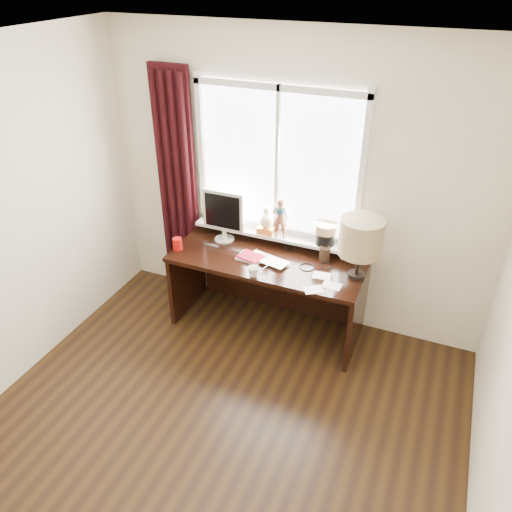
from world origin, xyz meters
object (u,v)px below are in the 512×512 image
at_px(red_cup, 178,244).
at_px(table_lamp, 361,238).
at_px(desk, 271,276).
at_px(laptop, 268,260).
at_px(monitor, 223,213).
at_px(mug, 253,271).

height_order(red_cup, table_lamp, table_lamp).
bearing_deg(desk, red_cup, -161.97).
bearing_deg(laptop, desk, 114.30).
bearing_deg(monitor, laptop, -21.30).
height_order(desk, table_lamp, table_lamp).
xyz_separation_m(laptop, mug, (-0.04, -0.25, 0.03)).
xyz_separation_m(mug, red_cup, (-0.79, 0.14, 0.01)).
relative_size(red_cup, table_lamp, 0.21).
height_order(laptop, mug, mug).
relative_size(laptop, monitor, 0.74).
bearing_deg(mug, red_cup, 170.24).
height_order(laptop, red_cup, red_cup).
distance_m(red_cup, table_lamp, 1.62).
height_order(laptop, table_lamp, table_lamp).
bearing_deg(table_lamp, red_cup, -173.20).
bearing_deg(mug, table_lamp, 22.44).
distance_m(mug, table_lamp, 0.91).
height_order(mug, desk, mug).
bearing_deg(monitor, table_lamp, -5.82).
bearing_deg(monitor, desk, -6.61).
xyz_separation_m(monitor, table_lamp, (1.27, -0.13, 0.09)).
bearing_deg(mug, desk, 88.86).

